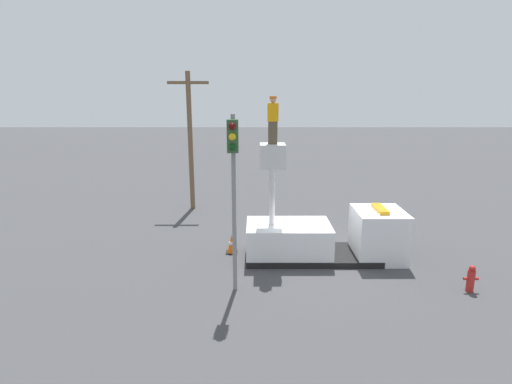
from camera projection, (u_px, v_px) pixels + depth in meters
ground_plane at (313, 258)px, 16.10m from camera, size 120.00×120.00×0.00m
bucket_truck at (325, 237)px, 15.88m from camera, size 6.22×2.16×4.60m
worker at (274, 120)px, 14.76m from camera, size 0.40×0.26×1.75m
traffic_light_pole at (234, 171)px, 12.38m from camera, size 0.34×0.57×5.85m
fire_hydrant at (472, 279)px, 13.26m from camera, size 0.49×0.25×0.93m
traffic_cone_rear at (233, 244)px, 16.49m from camera, size 0.46×0.46×0.80m
utility_pole at (191, 137)px, 21.91m from camera, size 2.20×0.26×7.56m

